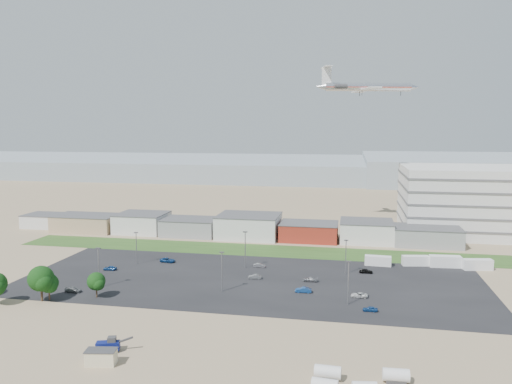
% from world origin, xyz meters
% --- Properties ---
extents(ground, '(700.00, 700.00, 0.00)m').
position_xyz_m(ground, '(0.00, 0.00, 0.00)').
color(ground, '#857254').
rests_on(ground, ground).
extents(parking_lot, '(120.00, 50.00, 0.01)m').
position_xyz_m(parking_lot, '(5.00, 20.00, 0.01)').
color(parking_lot, black).
rests_on(parking_lot, ground).
extents(grass_strip, '(160.00, 16.00, 0.02)m').
position_xyz_m(grass_strip, '(0.00, 52.00, 0.01)').
color(grass_strip, '#2A4C1C').
rests_on(grass_strip, ground).
extents(hills_backdrop, '(700.00, 200.00, 9.00)m').
position_xyz_m(hills_backdrop, '(40.00, 315.00, 4.50)').
color(hills_backdrop, gray).
rests_on(hills_backdrop, ground).
extents(building_row, '(170.00, 20.00, 8.00)m').
position_xyz_m(building_row, '(-17.00, 71.00, 4.00)').
color(building_row, silver).
rests_on(building_row, ground).
extents(portable_shed, '(5.50, 3.47, 2.58)m').
position_xyz_m(portable_shed, '(-10.18, -30.97, 1.29)').
color(portable_shed, beige).
rests_on(portable_shed, ground).
extents(telehandler, '(6.84, 3.96, 2.71)m').
position_xyz_m(telehandler, '(-11.40, -26.23, 1.35)').
color(telehandler, '#0B1358').
rests_on(telehandler, ground).
extents(storage_tank_nw, '(4.26, 2.28, 2.50)m').
position_xyz_m(storage_tank_nw, '(27.45, -28.85, 1.25)').
color(storage_tank_nw, silver).
rests_on(storage_tank_nw, ground).
extents(storage_tank_ne, '(4.15, 2.22, 2.44)m').
position_xyz_m(storage_tank_ne, '(37.96, -27.75, 1.22)').
color(storage_tank_ne, silver).
rests_on(storage_tank_ne, ground).
extents(box_trailer_a, '(7.57, 2.71, 2.80)m').
position_xyz_m(box_trailer_a, '(38.48, 40.57, 1.40)').
color(box_trailer_a, silver).
rests_on(box_trailer_a, ground).
extents(box_trailer_b, '(7.84, 3.63, 2.83)m').
position_xyz_m(box_trailer_b, '(49.16, 42.68, 1.42)').
color(box_trailer_b, silver).
rests_on(box_trailer_b, ground).
extents(box_trailer_c, '(8.84, 3.34, 3.25)m').
position_xyz_m(box_trailer_c, '(57.31, 42.60, 1.62)').
color(box_trailer_c, silver).
rests_on(box_trailer_c, ground).
extents(box_trailer_d, '(8.29, 3.88, 2.99)m').
position_xyz_m(box_trailer_d, '(65.75, 41.35, 1.49)').
color(box_trailer_d, silver).
rests_on(box_trailer_d, ground).
extents(tree_mid, '(6.25, 6.25, 9.38)m').
position_xyz_m(tree_mid, '(-38.80, -4.95, 4.69)').
color(tree_mid, black).
rests_on(tree_mid, ground).
extents(tree_right, '(4.73, 4.73, 7.09)m').
position_xyz_m(tree_right, '(-37.49, -4.06, 3.55)').
color(tree_right, black).
rests_on(tree_right, ground).
extents(tree_near, '(4.54, 4.54, 6.81)m').
position_xyz_m(tree_near, '(-27.76, -0.16, 3.40)').
color(tree_near, black).
rests_on(tree_near, ground).
extents(lightpole_front_l, '(1.19, 0.49, 10.08)m').
position_xyz_m(lightpole_front_l, '(-30.82, 6.85, 5.04)').
color(lightpole_front_l, slate).
rests_on(lightpole_front_l, ground).
extents(lightpole_front_m, '(1.16, 0.48, 9.84)m').
position_xyz_m(lightpole_front_m, '(0.08, 9.66, 4.92)').
color(lightpole_front_m, slate).
rests_on(lightpole_front_m, ground).
extents(lightpole_front_r, '(1.18, 0.49, 10.04)m').
position_xyz_m(lightpole_front_r, '(30.25, 6.22, 5.02)').
color(lightpole_front_r, slate).
rests_on(lightpole_front_r, ground).
extents(lightpole_back_l, '(1.11, 0.46, 9.46)m').
position_xyz_m(lightpole_back_l, '(-30.73, 28.78, 4.73)').
color(lightpole_back_l, slate).
rests_on(lightpole_back_l, ground).
extents(lightpole_back_m, '(1.24, 0.52, 10.53)m').
position_xyz_m(lightpole_back_m, '(1.29, 30.82, 5.26)').
color(lightpole_back_m, slate).
rests_on(lightpole_back_m, ground).
extents(lightpole_back_r, '(1.11, 0.46, 9.45)m').
position_xyz_m(lightpole_back_r, '(29.39, 30.20, 4.73)').
color(lightpole_back_r, slate).
rests_on(lightpole_back_r, ground).
extents(airliner, '(47.95, 38.16, 12.48)m').
position_xyz_m(airliner, '(36.00, 104.16, 55.91)').
color(airliner, silver).
extents(parked_car_0, '(3.92, 1.82, 1.09)m').
position_xyz_m(parked_car_0, '(32.81, 11.53, 0.54)').
color(parked_car_0, silver).
rests_on(parked_car_0, ground).
extents(parked_car_1, '(4.02, 1.52, 1.31)m').
position_xyz_m(parked_car_1, '(19.60, 12.51, 0.66)').
color(parked_car_1, navy).
rests_on(parked_car_1, ground).
extents(parked_car_2, '(3.22, 1.31, 1.10)m').
position_xyz_m(parked_car_2, '(35.04, 2.70, 0.55)').
color(parked_car_2, navy).
rests_on(parked_car_2, ground).
extents(parked_car_5, '(3.73, 1.68, 1.24)m').
position_xyz_m(parked_car_5, '(-35.43, 21.35, 0.62)').
color(parked_car_5, navy).
rests_on(parked_car_5, ground).
extents(parked_car_7, '(3.67, 1.68, 1.17)m').
position_xyz_m(parked_car_7, '(5.95, 21.20, 0.58)').
color(parked_car_7, '#595B5E').
rests_on(parked_car_7, ground).
extents(parked_car_8, '(3.66, 1.51, 1.24)m').
position_xyz_m(parked_car_8, '(34.90, 31.96, 0.62)').
color(parked_car_8, black).
rests_on(parked_car_8, ground).
extents(parked_car_9, '(4.82, 2.67, 1.28)m').
position_xyz_m(parked_car_9, '(-22.60, 32.35, 0.64)').
color(parked_car_9, navy).
rests_on(parked_car_9, ground).
extents(parked_car_10, '(4.18, 1.74, 1.21)m').
position_xyz_m(parked_car_10, '(-35.20, 2.16, 0.60)').
color(parked_car_10, '#595B5E').
rests_on(parked_car_10, ground).
extents(parked_car_11, '(3.47, 1.25, 1.14)m').
position_xyz_m(parked_car_11, '(5.17, 31.99, 0.57)').
color(parked_car_11, '#A5A5AA').
rests_on(parked_car_11, ground).
extents(parked_car_12, '(3.86, 1.59, 1.12)m').
position_xyz_m(parked_car_12, '(20.45, 21.51, 0.56)').
color(parked_car_12, '#A5A5AA').
rests_on(parked_car_12, ground).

